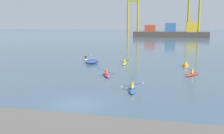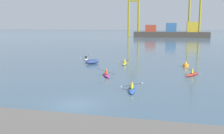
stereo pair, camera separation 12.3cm
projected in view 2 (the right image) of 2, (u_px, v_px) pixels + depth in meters
name	position (u px, v px, depth m)	size (l,w,h in m)	color
ground_plane	(77.00, 105.00, 21.29)	(800.00, 800.00, 0.00)	#425B70
container_barge	(172.00, 32.00, 142.64)	(40.84, 8.11, 8.43)	#38332D
gantry_crane_west	(134.00, 8.00, 157.14)	(7.33, 16.61, 35.05)	olive
gantry_crane_west_mid	(195.00, 3.00, 149.19)	(7.26, 18.12, 38.31)	olive
capsized_dinghy	(92.00, 62.00, 43.85)	(2.53, 2.69, 0.76)	navy
channel_buoy	(186.00, 65.00, 40.63)	(0.90, 0.90, 1.00)	orange
kayak_blue	(132.00, 89.00, 25.75)	(2.24, 3.45, 0.95)	#2856B2
kayak_white	(86.00, 59.00, 49.08)	(2.12, 3.42, 1.01)	silver
kayak_yellow	(125.00, 63.00, 43.39)	(2.26, 3.44, 0.95)	yellow
kayak_red	(192.00, 74.00, 33.74)	(2.20, 3.25, 1.00)	red
kayak_magenta	(106.00, 75.00, 33.35)	(2.01, 3.36, 1.06)	#C13384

